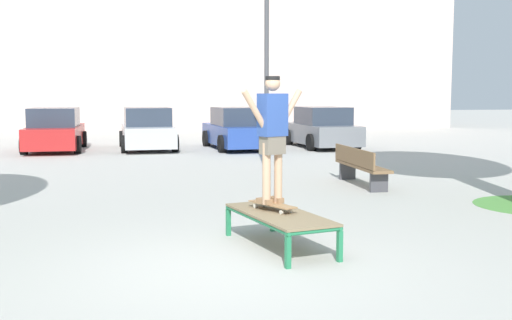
% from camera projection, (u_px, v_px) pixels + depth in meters
% --- Properties ---
extents(ground_plane, '(120.00, 120.00, 0.00)m').
position_uv_depth(ground_plane, '(231.00, 269.00, 7.24)').
color(ground_plane, '#B7B5AD').
extents(skate_box, '(1.16, 2.02, 0.46)m').
position_uv_depth(skate_box, '(279.00, 217.00, 8.17)').
color(skate_box, '#237A4C').
rests_on(skate_box, ground).
extents(skateboard, '(0.53, 0.81, 0.09)m').
position_uv_depth(skateboard, '(272.00, 205.00, 8.35)').
color(skateboard, '#9E754C').
rests_on(skateboard, skate_box).
extents(skater, '(0.93, 0.51, 1.69)m').
position_uv_depth(skater, '(272.00, 130.00, 8.24)').
color(skater, tan).
rests_on(skater, skateboard).
extents(car_red, '(1.95, 4.22, 1.50)m').
position_uv_depth(car_red, '(55.00, 131.00, 21.82)').
color(car_red, red).
rests_on(car_red, ground).
extents(car_silver, '(2.01, 4.25, 1.50)m').
position_uv_depth(car_silver, '(147.00, 130.00, 22.36)').
color(car_silver, '#B7BABF').
rests_on(car_silver, ground).
extents(car_blue, '(2.17, 4.32, 1.50)m').
position_uv_depth(car_blue, '(237.00, 130.00, 22.56)').
color(car_blue, '#28479E').
rests_on(car_blue, ground).
extents(car_grey, '(2.08, 4.28, 1.50)m').
position_uv_depth(car_grey, '(322.00, 129.00, 23.17)').
color(car_grey, slate).
rests_on(car_grey, ground).
extents(park_bench, '(0.47, 2.41, 0.83)m').
position_uv_depth(park_bench, '(360.00, 165.00, 13.66)').
color(park_bench, brown).
rests_on(park_bench, ground).
extents(light_post, '(0.36, 0.36, 5.83)m').
position_uv_depth(light_post, '(267.00, 23.00, 16.12)').
color(light_post, '#4C4C51').
rests_on(light_post, ground).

